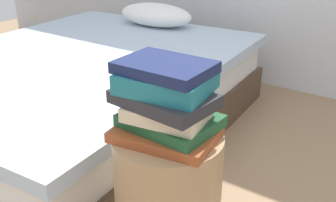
{
  "coord_description": "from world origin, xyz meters",
  "views": [
    {
      "loc": [
        0.59,
        -0.84,
        1.14
      ],
      "look_at": [
        0.0,
        0.0,
        0.68
      ],
      "focal_mm": 42.95,
      "sensor_mm": 36.0,
      "label": 1
    }
  ],
  "objects_px": {
    "book_teal": "(166,82)",
    "book_navy": "(164,68)",
    "book_cream": "(167,112)",
    "bed": "(85,91)",
    "book_charcoal": "(164,99)",
    "book_forest": "(170,121)",
    "book_rust": "(165,133)"
  },
  "relations": [
    {
      "from": "book_charcoal",
      "to": "book_navy",
      "type": "relative_size",
      "value": 1.09
    },
    {
      "from": "book_rust",
      "to": "book_forest",
      "type": "xyz_separation_m",
      "value": [
        0.0,
        0.02,
        0.03
      ]
    },
    {
      "from": "book_forest",
      "to": "book_teal",
      "type": "height_order",
      "value": "book_teal"
    },
    {
      "from": "book_forest",
      "to": "book_teal",
      "type": "bearing_deg",
      "value": -144.35
    },
    {
      "from": "book_teal",
      "to": "book_navy",
      "type": "relative_size",
      "value": 0.97
    },
    {
      "from": "bed",
      "to": "book_forest",
      "type": "relative_size",
      "value": 8.01
    },
    {
      "from": "book_rust",
      "to": "book_navy",
      "type": "distance_m",
      "value": 0.2
    },
    {
      "from": "book_cream",
      "to": "bed",
      "type": "bearing_deg",
      "value": 139.3
    },
    {
      "from": "book_navy",
      "to": "book_cream",
      "type": "bearing_deg",
      "value": -31.83
    },
    {
      "from": "book_forest",
      "to": "book_charcoal",
      "type": "distance_m",
      "value": 0.08
    },
    {
      "from": "book_cream",
      "to": "book_teal",
      "type": "distance_m",
      "value": 0.09
    },
    {
      "from": "book_charcoal",
      "to": "book_navy",
      "type": "height_order",
      "value": "book_navy"
    },
    {
      "from": "book_forest",
      "to": "book_teal",
      "type": "relative_size",
      "value": 1.09
    },
    {
      "from": "book_rust",
      "to": "book_teal",
      "type": "height_order",
      "value": "book_teal"
    },
    {
      "from": "book_rust",
      "to": "book_teal",
      "type": "bearing_deg",
      "value": 102.11
    },
    {
      "from": "book_teal",
      "to": "book_navy",
      "type": "height_order",
      "value": "book_navy"
    },
    {
      "from": "book_rust",
      "to": "book_charcoal",
      "type": "relative_size",
      "value": 1.05
    },
    {
      "from": "bed",
      "to": "book_navy",
      "type": "height_order",
      "value": "book_navy"
    },
    {
      "from": "book_cream",
      "to": "book_navy",
      "type": "xyz_separation_m",
      "value": [
        -0.02,
        0.01,
        0.13
      ]
    },
    {
      "from": "book_forest",
      "to": "book_charcoal",
      "type": "height_order",
      "value": "book_charcoal"
    },
    {
      "from": "bed",
      "to": "book_forest",
      "type": "bearing_deg",
      "value": -35.66
    },
    {
      "from": "bed",
      "to": "book_teal",
      "type": "distance_m",
      "value": 1.35
    },
    {
      "from": "book_cream",
      "to": "book_charcoal",
      "type": "relative_size",
      "value": 0.81
    },
    {
      "from": "book_navy",
      "to": "book_rust",
      "type": "bearing_deg",
      "value": -48.15
    },
    {
      "from": "bed",
      "to": "book_cream",
      "type": "distance_m",
      "value": 1.34
    },
    {
      "from": "bed",
      "to": "book_navy",
      "type": "xyz_separation_m",
      "value": [
        1.06,
        -0.67,
        0.55
      ]
    },
    {
      "from": "book_rust",
      "to": "book_cream",
      "type": "relative_size",
      "value": 1.3
    },
    {
      "from": "bed",
      "to": "book_rust",
      "type": "xyz_separation_m",
      "value": [
        1.06,
        -0.68,
        0.35
      ]
    },
    {
      "from": "book_forest",
      "to": "book_teal",
      "type": "distance_m",
      "value": 0.12
    },
    {
      "from": "book_rust",
      "to": "book_charcoal",
      "type": "bearing_deg",
      "value": 175.34
    },
    {
      "from": "book_charcoal",
      "to": "book_cream",
      "type": "bearing_deg",
      "value": -4.57
    },
    {
      "from": "bed",
      "to": "book_rust",
      "type": "relative_size",
      "value": 7.34
    }
  ]
}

